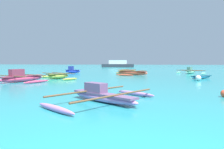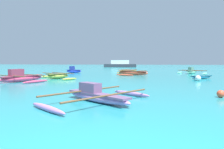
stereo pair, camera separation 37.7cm
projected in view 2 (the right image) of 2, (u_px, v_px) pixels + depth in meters
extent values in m
ellipsoid|color=#8AD8B2|center=(192.00, 72.00, 27.43)|extent=(1.98, 2.35, 0.43)
cube|color=slate|center=(192.00, 71.00, 27.42)|extent=(1.84, 2.17, 0.08)
cube|color=slate|center=(191.00, 69.00, 27.19)|extent=(0.80, 0.84, 0.47)
cylinder|color=brown|center=(194.00, 70.00, 27.80)|extent=(2.86, 2.22, 0.07)
cylinder|color=brown|center=(190.00, 71.00, 27.03)|extent=(2.86, 2.22, 0.07)
ellipsoid|color=#8AD8B2|center=(180.00, 72.00, 28.74)|extent=(1.02, 1.24, 0.20)
ellipsoid|color=#8AD8B2|center=(205.00, 73.00, 26.13)|extent=(1.02, 1.24, 0.20)
ellipsoid|color=#AE78BD|center=(97.00, 98.00, 8.00)|extent=(3.15, 2.41, 0.35)
cube|color=#6C4F75|center=(97.00, 94.00, 7.99)|extent=(2.91, 2.24, 0.08)
cube|color=#6C4F75|center=(90.00, 87.00, 8.28)|extent=(1.05, 0.92, 0.39)
cylinder|color=brown|center=(111.00, 95.00, 7.44)|extent=(2.50, 3.55, 0.07)
cylinder|color=brown|center=(85.00, 91.00, 8.54)|extent=(2.50, 3.55, 0.07)
ellipsoid|color=#AE78BD|center=(131.00, 93.00, 9.53)|extent=(1.86, 1.38, 0.20)
ellipsoid|color=#AE78BD|center=(47.00, 108.00, 6.48)|extent=(1.86, 1.38, 0.20)
ellipsoid|color=#A8B044|center=(58.00, 76.00, 19.20)|extent=(1.94, 2.28, 0.50)
cube|color=olive|center=(58.00, 74.00, 19.18)|extent=(1.81, 2.11, 0.08)
cylinder|color=brown|center=(62.00, 73.00, 19.54)|extent=(3.39, 2.48, 0.07)
cylinder|color=brown|center=(53.00, 74.00, 18.82)|extent=(3.39, 2.48, 0.07)
ellipsoid|color=#A8B044|center=(48.00, 77.00, 20.68)|extent=(1.06, 1.35, 0.20)
ellipsoid|color=#A8B044|center=(69.00, 79.00, 17.73)|extent=(1.06, 1.35, 0.20)
ellipsoid|color=blue|center=(74.00, 71.00, 29.54)|extent=(2.45, 0.90, 0.47)
cube|color=navy|center=(74.00, 70.00, 29.52)|extent=(2.26, 0.85, 0.08)
cube|color=navy|center=(72.00, 68.00, 29.59)|extent=(0.73, 0.58, 0.52)
ellipsoid|color=#E3436B|center=(22.00, 79.00, 16.33)|extent=(2.00, 3.83, 0.50)
cube|color=#8A3147|center=(22.00, 76.00, 16.31)|extent=(1.86, 3.54, 0.08)
cube|color=#8A3147|center=(16.00, 72.00, 15.88)|extent=(0.87, 1.20, 0.55)
cylinder|color=brown|center=(31.00, 75.00, 17.06)|extent=(3.24, 1.37, 0.07)
cylinder|color=brown|center=(12.00, 76.00, 15.57)|extent=(3.24, 1.37, 0.07)
ellipsoid|color=#E3436B|center=(10.00, 79.00, 17.25)|extent=(1.05, 2.21, 0.20)
ellipsoid|color=#E3436B|center=(36.00, 81.00, 15.43)|extent=(1.05, 2.21, 0.20)
ellipsoid|color=#176F94|center=(201.00, 77.00, 19.20)|extent=(2.43, 2.12, 0.30)
cube|color=navy|center=(201.00, 76.00, 19.19)|extent=(2.25, 1.97, 0.08)
ellipsoid|color=gold|center=(128.00, 72.00, 28.35)|extent=(2.70, 1.78, 0.49)
cube|color=brown|center=(128.00, 70.00, 28.34)|extent=(2.50, 1.66, 0.08)
cylinder|color=brown|center=(132.00, 70.00, 27.94)|extent=(1.46, 2.56, 0.07)
cylinder|color=brown|center=(124.00, 70.00, 28.73)|extent=(1.46, 2.56, 0.07)
ellipsoid|color=gold|center=(133.00, 72.00, 29.48)|extent=(1.67, 1.05, 0.20)
ellipsoid|color=gold|center=(122.00, 73.00, 27.23)|extent=(1.67, 1.05, 0.20)
ellipsoid|color=#E85539|center=(133.00, 73.00, 24.79)|extent=(3.95, 2.21, 0.50)
cube|color=brown|center=(133.00, 71.00, 24.78)|extent=(3.64, 2.05, 0.08)
cylinder|color=brown|center=(139.00, 71.00, 24.24)|extent=(1.70, 3.51, 0.07)
cylinder|color=brown|center=(126.00, 71.00, 25.30)|extent=(1.70, 3.51, 0.07)
ellipsoid|color=#E85539|center=(140.00, 73.00, 26.37)|extent=(2.24, 1.19, 0.20)
ellipsoid|color=#E85539|center=(125.00, 75.00, 23.23)|extent=(2.24, 1.19, 0.20)
sphere|color=#E54C2D|center=(221.00, 94.00, 8.99)|extent=(0.34, 0.34, 0.34)
sphere|color=white|center=(198.00, 78.00, 16.99)|extent=(0.47, 0.47, 0.47)
cube|color=#2D333D|center=(120.00, 66.00, 61.39)|extent=(9.82, 2.16, 0.98)
cube|color=white|center=(120.00, 62.00, 61.32)|extent=(5.40, 1.84, 1.18)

